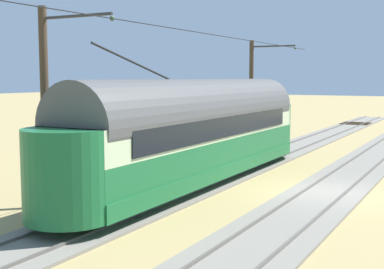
{
  "coord_description": "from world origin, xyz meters",
  "views": [
    {
      "loc": [
        -4.81,
        19.49,
        4.36
      ],
      "look_at": [
        4.71,
        1.88,
        2.2
      ],
      "focal_mm": 49.33,
      "sensor_mm": 36.0,
      "label": 1
    }
  ],
  "objects_px": {
    "vintage_streetcar": "(199,130)",
    "catenary_pole_mid_near": "(47,103)",
    "spare_tie_stack": "(114,175)",
    "catenary_pole_foreground": "(253,91)"
  },
  "relations": [
    {
      "from": "spare_tie_stack",
      "to": "catenary_pole_foreground",
      "type": "bearing_deg",
      "value": -93.55
    },
    {
      "from": "vintage_streetcar",
      "to": "catenary_pole_mid_near",
      "type": "distance_m",
      "value": 6.4
    },
    {
      "from": "catenary_pole_foreground",
      "to": "spare_tie_stack",
      "type": "relative_size",
      "value": 2.79
    },
    {
      "from": "vintage_streetcar",
      "to": "spare_tie_stack",
      "type": "height_order",
      "value": "vintage_streetcar"
    },
    {
      "from": "catenary_pole_mid_near",
      "to": "spare_tie_stack",
      "type": "xyz_separation_m",
      "value": [
        0.83,
        -4.73,
        -3.24
      ]
    },
    {
      "from": "vintage_streetcar",
      "to": "catenary_pole_foreground",
      "type": "xyz_separation_m",
      "value": [
        2.73,
        -12.53,
        1.25
      ]
    },
    {
      "from": "vintage_streetcar",
      "to": "catenary_pole_mid_near",
      "type": "xyz_separation_m",
      "value": [
        2.73,
        5.65,
        1.25
      ]
    },
    {
      "from": "vintage_streetcar",
      "to": "catenary_pole_mid_near",
      "type": "bearing_deg",
      "value": 64.24
    },
    {
      "from": "catenary_pole_foreground",
      "to": "catenary_pole_mid_near",
      "type": "height_order",
      "value": "same"
    },
    {
      "from": "vintage_streetcar",
      "to": "catenary_pole_mid_near",
      "type": "height_order",
      "value": "catenary_pole_mid_near"
    }
  ]
}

